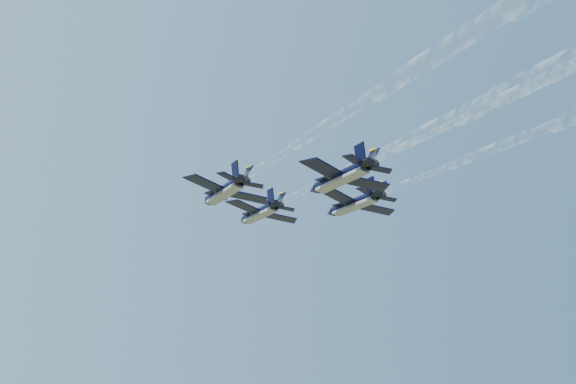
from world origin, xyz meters
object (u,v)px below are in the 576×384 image
jet_right (354,204)px  jet_slot (340,177)px  jet_left (224,191)px  jet_lead (259,213)px

jet_right → jet_slot: size_ratio=1.00×
jet_right → jet_left: bearing=179.1°
jet_lead → jet_slot: size_ratio=1.00×
jet_lead → jet_right: 15.69m
jet_lead → jet_slot: (-3.44, -25.32, 0.00)m
jet_right → jet_lead: bearing=127.7°
jet_right → jet_slot: bearing=-126.9°
jet_right → jet_slot: 16.42m
jet_left → jet_right: same height
jet_left → jet_right: 19.91m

